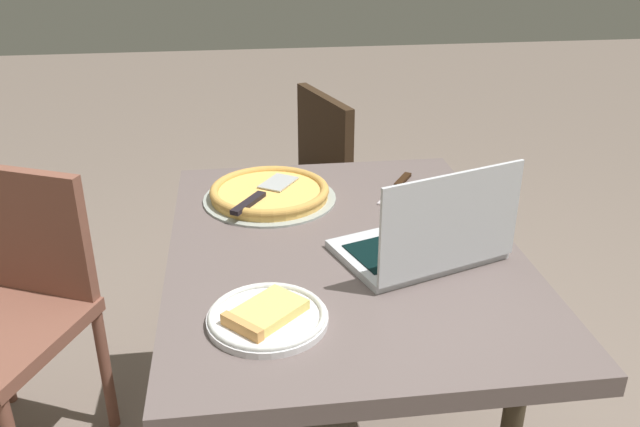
# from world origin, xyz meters

# --- Properties ---
(dining_table) EXTENTS (1.06, 0.80, 0.75)m
(dining_table) POSITION_xyz_m (0.00, 0.00, 0.67)
(dining_table) COLOR #635553
(dining_table) RESTS_ON ground_plane
(laptop) EXTENTS (0.34, 0.40, 0.24)m
(laptop) POSITION_xyz_m (-0.09, -0.17, 0.79)
(laptop) COLOR silver
(laptop) RESTS_ON dining_table
(pizza_plate) EXTENTS (0.23, 0.23, 0.04)m
(pizza_plate) POSITION_xyz_m (-0.29, 0.19, 0.76)
(pizza_plate) COLOR silver
(pizza_plate) RESTS_ON dining_table
(pizza_tray) EXTENTS (0.36, 0.36, 0.04)m
(pizza_tray) POSITION_xyz_m (0.28, 0.15, 0.77)
(pizza_tray) COLOR #9EA79F
(pizza_tray) RESTS_ON dining_table
(table_knife) EXTENTS (0.21, 0.14, 0.01)m
(table_knife) POSITION_xyz_m (0.32, -0.21, 0.75)
(table_knife) COLOR beige
(table_knife) RESTS_ON dining_table
(chair_near) EXTENTS (0.54, 0.54, 0.83)m
(chair_near) POSITION_xyz_m (0.95, 0.03, 0.48)
(chair_near) COLOR #322215
(chair_near) RESTS_ON ground_plane
(chair_far) EXTENTS (0.56, 0.56, 0.83)m
(chair_far) POSITION_xyz_m (0.28, 0.88, 0.48)
(chair_far) COLOR brown
(chair_far) RESTS_ON ground_plane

